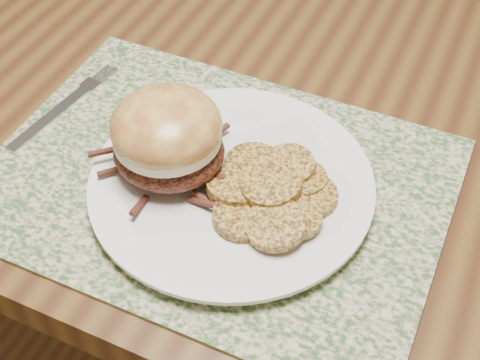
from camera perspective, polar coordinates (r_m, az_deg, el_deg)
name	(u,v)px	position (r m, az deg, el deg)	size (l,w,h in m)	color
ground	(157,297)	(1.49, -7.09, -9.88)	(3.50, 3.50, 0.00)	brown
dining_table	(115,41)	(1.00, -10.64, 11.56)	(1.50, 0.90, 0.75)	brown
placemat	(215,182)	(0.67, -2.16, -0.14)	(0.45, 0.33, 0.00)	#36592E
dinner_plate	(232,185)	(0.65, -0.73, -0.46)	(0.26, 0.26, 0.02)	white
pork_sandwich	(167,137)	(0.63, -6.22, 3.70)	(0.11, 0.11, 0.08)	black
roasted_potatoes	(274,192)	(0.62, 2.94, -0.99)	(0.14, 0.14, 0.03)	#BA8E36
fork	(65,106)	(0.77, -14.68, 6.17)	(0.04, 0.17, 0.00)	silver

